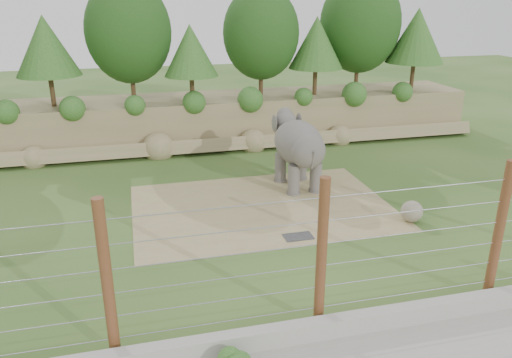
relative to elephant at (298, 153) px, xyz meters
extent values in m
plane|color=#31551E|center=(-2.56, -4.81, -1.53)|extent=(90.00, 90.00, 0.00)
cube|color=#847A52|center=(-2.56, 8.19, -0.28)|extent=(30.00, 4.00, 2.50)
cube|color=#847A52|center=(-2.56, 5.89, -1.18)|extent=(30.00, 1.37, 1.07)
cylinder|color=#3F2B19|center=(-10.56, 7.69, 1.76)|extent=(0.24, 0.24, 1.58)
sphere|color=#1C4314|center=(-10.56, 7.69, 3.90)|extent=(3.60, 3.60, 3.60)
cylinder|color=#3F2B19|center=(-6.56, 8.19, 1.93)|extent=(0.24, 0.24, 1.92)
sphere|color=#1C4314|center=(-6.56, 8.19, 4.55)|extent=(4.40, 4.40, 4.40)
cylinder|color=#3F2B19|center=(-3.56, 6.99, 1.67)|extent=(0.24, 0.24, 1.40)
sphere|color=#1C4314|center=(-3.56, 6.99, 3.57)|extent=(3.20, 3.20, 3.20)
cylinder|color=#3F2B19|center=(0.44, 7.99, 1.88)|extent=(0.24, 0.24, 1.82)
sphere|color=#1C4314|center=(0.44, 7.99, 4.35)|extent=(4.16, 4.16, 4.16)
cylinder|color=#3F2B19|center=(3.44, 7.39, 1.72)|extent=(0.24, 0.24, 1.50)
sphere|color=#1C4314|center=(3.44, 7.39, 3.77)|extent=(3.44, 3.44, 3.44)
cylinder|color=#3F2B19|center=(6.44, 8.39, 1.99)|extent=(0.24, 0.24, 2.03)
sphere|color=#1C4314|center=(6.44, 8.39, 4.74)|extent=(4.64, 4.64, 4.64)
cylinder|color=#3F2B19|center=(9.44, 7.19, 1.79)|extent=(0.24, 0.24, 1.64)
sphere|color=#1C4314|center=(9.44, 7.19, 4.03)|extent=(3.76, 3.76, 3.76)
cube|color=#9F8A5D|center=(-2.06, -1.81, -1.52)|extent=(10.00, 7.00, 0.02)
cube|color=#262628|center=(-1.51, -4.62, -1.49)|extent=(1.00, 0.60, 0.03)
sphere|color=gray|center=(2.92, -4.44, -1.11)|extent=(0.80, 0.80, 0.80)
cube|color=#A4A29A|center=(-2.56, -9.81, -1.28)|extent=(26.00, 0.35, 0.50)
cylinder|color=#5A2E16|center=(-7.56, -9.31, 0.47)|extent=(0.26, 0.26, 4.00)
cylinder|color=#5A2E16|center=(-2.56, -9.31, 0.47)|extent=(0.26, 0.26, 4.00)
cylinder|color=#5A2E16|center=(2.44, -9.31, 0.47)|extent=(0.26, 0.26, 4.00)
cylinder|color=gray|center=(-2.56, -9.31, -1.03)|extent=(20.00, 0.02, 0.02)
cylinder|color=gray|center=(-2.56, -9.31, -0.43)|extent=(20.00, 0.02, 0.02)
cylinder|color=gray|center=(-2.56, -9.31, 0.17)|extent=(20.00, 0.02, 0.02)
cylinder|color=gray|center=(-2.56, -9.31, 0.77)|extent=(20.00, 0.02, 0.02)
cylinder|color=gray|center=(-2.56, -9.31, 1.37)|extent=(20.00, 0.02, 0.02)
cylinder|color=gray|center=(-2.56, -9.31, 1.97)|extent=(20.00, 0.02, 0.02)
camera|label=1|loc=(-6.70, -19.25, 6.41)|focal=35.00mm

